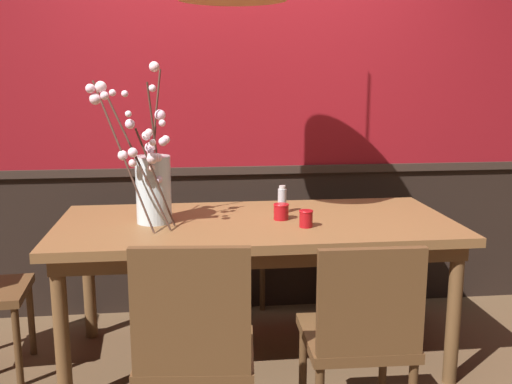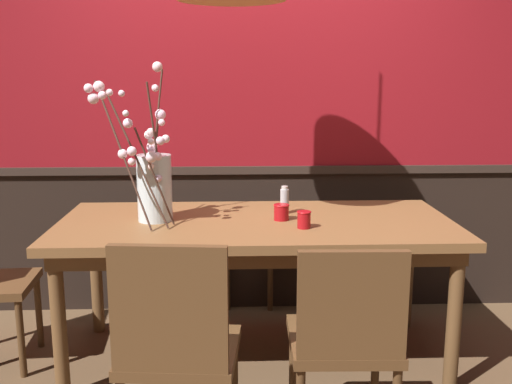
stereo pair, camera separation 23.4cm
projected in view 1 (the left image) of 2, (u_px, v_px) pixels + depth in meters
name	position (u px, v px, depth m)	size (l,w,h in m)	color
ground_plane	(256.00, 357.00, 3.22)	(24.00, 24.00, 0.00)	brown
back_wall	(242.00, 92.00, 3.70)	(5.57, 0.14, 2.87)	black
dining_table	(256.00, 235.00, 3.09)	(2.07, 0.94, 0.78)	brown
chair_near_side_right	(360.00, 333.00, 2.33)	(0.44, 0.44, 0.91)	brown
chair_far_side_right	(288.00, 220.00, 4.03)	(0.47, 0.42, 0.98)	brown
chair_far_side_left	(192.00, 229.00, 3.97)	(0.42, 0.39, 0.88)	brown
chair_near_side_left	(195.00, 345.00, 2.21)	(0.49, 0.47, 0.95)	brown
vase_with_blossoms	(152.00, 183.00, 2.97)	(0.39, 0.48, 0.82)	silver
candle_holder_nearer_center	(306.00, 219.00, 2.92)	(0.07, 0.07, 0.09)	#9E0F14
candle_holder_nearer_edge	(281.00, 212.00, 3.07)	(0.08, 0.08, 0.08)	#9E0F14
condiment_bottle	(282.00, 200.00, 3.22)	(0.05, 0.05, 0.15)	#ADADB2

